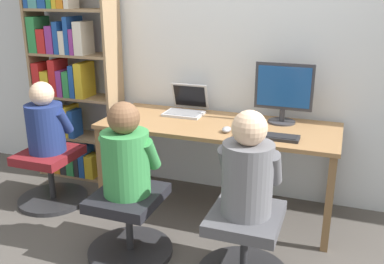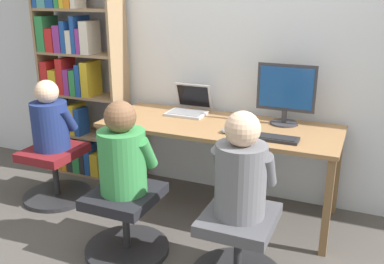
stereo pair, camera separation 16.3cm
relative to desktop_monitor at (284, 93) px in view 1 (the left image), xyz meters
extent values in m
plane|color=#4C4742|center=(-0.45, -0.55, -0.96)|extent=(14.00, 14.00, 0.00)
cube|color=silver|center=(-0.45, 0.22, 0.34)|extent=(10.00, 0.05, 2.60)
cube|color=olive|center=(-0.45, -0.20, -0.25)|extent=(1.80, 0.71, 0.03)
cube|color=brown|center=(-1.31, -0.51, -0.61)|extent=(0.05, 0.05, 0.69)
cube|color=brown|center=(0.41, -0.51, -0.61)|extent=(0.05, 0.05, 0.69)
cube|color=brown|center=(-1.31, 0.12, -0.61)|extent=(0.05, 0.05, 0.69)
cube|color=brown|center=(0.41, 0.12, -0.61)|extent=(0.05, 0.05, 0.69)
cylinder|color=#333338|center=(0.00, 0.00, -0.23)|extent=(0.21, 0.21, 0.01)
cylinder|color=#333338|center=(0.00, 0.00, -0.18)|extent=(0.04, 0.04, 0.09)
cube|color=#333338|center=(0.00, 0.00, 0.05)|extent=(0.44, 0.02, 0.36)
cube|color=#19478C|center=(0.00, -0.01, 0.05)|extent=(0.39, 0.01, 0.31)
cube|color=#B7B7BC|center=(-0.79, -0.06, -0.23)|extent=(0.31, 0.22, 0.02)
cube|color=gray|center=(-0.79, -0.06, -0.21)|extent=(0.27, 0.18, 0.00)
cube|color=#B7B7BC|center=(-0.79, 0.09, -0.11)|extent=(0.31, 0.08, 0.21)
cube|color=black|center=(-0.79, 0.09, -0.11)|extent=(0.27, 0.07, 0.18)
cube|color=#232326|center=(-0.04, -0.39, -0.22)|extent=(0.44, 0.13, 0.02)
cube|color=black|center=(-0.04, -0.39, -0.21)|extent=(0.40, 0.11, 0.00)
ellipsoid|color=#99999E|center=(-0.34, -0.37, -0.22)|extent=(0.06, 0.10, 0.04)
cylinder|color=#262628|center=(-0.04, -0.99, -0.75)|extent=(0.05, 0.05, 0.34)
cube|color=#4C4C51|center=(-0.04, -0.99, -0.54)|extent=(0.42, 0.47, 0.07)
cylinder|color=#262628|center=(-0.82, -0.99, -0.94)|extent=(0.57, 0.57, 0.04)
cylinder|color=#262628|center=(-0.82, -0.99, -0.75)|extent=(0.05, 0.05, 0.34)
cube|color=black|center=(-0.82, -0.99, -0.54)|extent=(0.42, 0.47, 0.07)
cylinder|color=slate|center=(-0.04, -0.99, -0.29)|extent=(0.29, 0.29, 0.43)
sphere|color=beige|center=(-0.04, -0.99, 0.01)|extent=(0.20, 0.20, 0.20)
cylinder|color=slate|center=(-0.18, -0.92, -0.23)|extent=(0.08, 0.19, 0.25)
cylinder|color=slate|center=(0.10, -0.92, -0.23)|extent=(0.08, 0.19, 0.25)
cylinder|color=#388C47|center=(-0.82, -0.99, -0.30)|extent=(0.30, 0.30, 0.41)
sphere|color=brown|center=(-0.82, -0.99, 0.00)|extent=(0.20, 0.20, 0.20)
cylinder|color=#388C47|center=(-0.96, -0.93, -0.24)|extent=(0.08, 0.19, 0.24)
cylinder|color=#388C47|center=(-0.67, -0.93, -0.24)|extent=(0.08, 0.19, 0.24)
cube|color=#997A56|center=(-2.25, 0.02, 0.00)|extent=(0.02, 0.28, 1.93)
cube|color=#997A56|center=(-1.46, 0.02, 0.00)|extent=(0.02, 0.28, 1.93)
cube|color=#997A56|center=(-1.86, 0.02, -0.95)|extent=(0.77, 0.27, 0.02)
cube|color=#997A56|center=(-1.86, 0.02, -0.57)|extent=(0.77, 0.27, 0.02)
cube|color=#997A56|center=(-1.86, 0.02, -0.19)|extent=(0.77, 0.27, 0.02)
cube|color=#997A56|center=(-1.86, 0.02, 0.19)|extent=(0.77, 0.27, 0.02)
cube|color=#997A56|center=(-1.86, 0.02, 0.58)|extent=(0.77, 0.27, 0.02)
cube|color=#2D8C47|center=(-2.20, -0.01, -0.80)|extent=(0.07, 0.22, 0.27)
cube|color=orange|center=(-2.13, 0.00, -0.83)|extent=(0.05, 0.24, 0.21)
cube|color=orange|center=(-2.07, -0.03, -0.83)|extent=(0.06, 0.17, 0.21)
cube|color=#262628|center=(-1.99, -0.02, -0.83)|extent=(0.07, 0.19, 0.20)
cube|color=#2D8C47|center=(-1.92, -0.03, -0.81)|extent=(0.08, 0.17, 0.24)
cube|color=#262628|center=(-1.85, -0.03, -0.81)|extent=(0.05, 0.17, 0.25)
cube|color=#1E4C9E|center=(-1.79, -0.02, -0.79)|extent=(0.06, 0.19, 0.30)
cube|color=gold|center=(-1.71, -0.04, -0.83)|extent=(0.08, 0.16, 0.22)
cube|color=#2D8C47|center=(-2.19, -0.03, -0.41)|extent=(0.08, 0.17, 0.29)
cube|color=#1E4C9E|center=(-2.12, -0.02, -0.40)|extent=(0.04, 0.20, 0.30)
cube|color=gold|center=(-2.06, 0.00, -0.43)|extent=(0.06, 0.23, 0.24)
cube|color=gold|center=(-1.99, -0.01, -0.45)|extent=(0.07, 0.21, 0.22)
cube|color=gold|center=(-1.93, -0.01, -0.41)|extent=(0.05, 0.20, 0.28)
cube|color=#1E4C9E|center=(-1.87, -0.04, -0.43)|extent=(0.06, 0.16, 0.25)
cube|color=red|center=(-2.19, -0.03, -0.03)|extent=(0.08, 0.17, 0.29)
cube|color=gold|center=(-2.10, -0.02, -0.07)|extent=(0.09, 0.19, 0.22)
cube|color=red|center=(-2.01, -0.01, -0.01)|extent=(0.07, 0.21, 0.32)
cube|color=#8C338C|center=(-1.95, -0.04, -0.06)|extent=(0.06, 0.16, 0.23)
cube|color=#2D8C47|center=(-1.88, -0.02, -0.06)|extent=(0.06, 0.19, 0.23)
cube|color=#1E4C9E|center=(-1.82, -0.04, -0.03)|extent=(0.05, 0.16, 0.28)
cube|color=gold|center=(-1.75, -0.01, -0.02)|extent=(0.08, 0.22, 0.31)
cube|color=#2D8C47|center=(-2.19, -0.01, 0.36)|extent=(0.09, 0.21, 0.31)
cube|color=red|center=(-2.09, -0.03, 0.31)|extent=(0.08, 0.18, 0.21)
cube|color=#8C338C|center=(-2.01, 0.00, 0.32)|extent=(0.07, 0.24, 0.24)
cube|color=#1E4C9E|center=(-1.94, 0.00, 0.34)|extent=(0.05, 0.23, 0.27)
cube|color=silver|center=(-1.88, -0.02, 0.31)|extent=(0.05, 0.18, 0.20)
cube|color=#1E4C9E|center=(-1.83, 0.01, 0.36)|extent=(0.04, 0.24, 0.32)
cube|color=#8C338C|center=(-1.78, 0.01, 0.31)|extent=(0.04, 0.24, 0.22)
cube|color=silver|center=(-1.72, -0.02, 0.35)|extent=(0.08, 0.20, 0.28)
cylinder|color=#262628|center=(-1.78, -0.54, -0.94)|extent=(0.57, 0.57, 0.04)
cylinder|color=#262628|center=(-1.78, -0.54, -0.75)|extent=(0.05, 0.05, 0.34)
cube|color=maroon|center=(-1.78, -0.54, -0.54)|extent=(0.42, 0.47, 0.07)
cylinder|color=navy|center=(-1.78, -0.54, -0.31)|extent=(0.29, 0.29, 0.39)
sphere|color=beige|center=(-1.78, -0.54, -0.03)|extent=(0.19, 0.19, 0.19)
cylinder|color=navy|center=(-1.92, -0.49, -0.26)|extent=(0.08, 0.18, 0.23)
cylinder|color=navy|center=(-1.64, -0.49, -0.26)|extent=(0.08, 0.18, 0.23)
camera|label=1|loc=(0.43, -3.20, 0.74)|focal=40.00mm
camera|label=2|loc=(0.58, -3.14, 0.74)|focal=40.00mm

